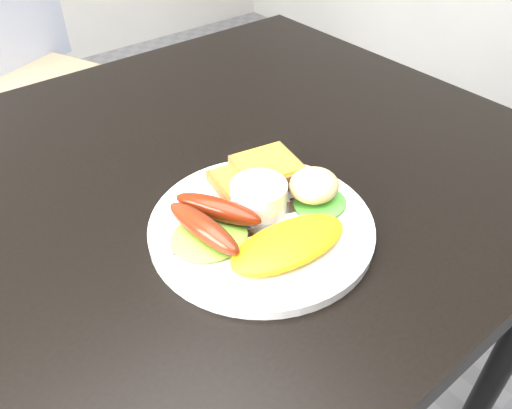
% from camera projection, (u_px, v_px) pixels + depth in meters
% --- Properties ---
extents(dining_table, '(1.20, 0.80, 0.04)m').
position_uv_depth(dining_table, '(129.00, 211.00, 0.64)').
color(dining_table, black).
rests_on(dining_table, ground).
extents(dining_chair, '(0.59, 0.59, 0.05)m').
position_uv_depth(dining_chair, '(40.00, 97.00, 1.48)').
color(dining_chair, tan).
rests_on(dining_chair, ground).
extents(plate, '(0.26, 0.26, 0.01)m').
position_uv_depth(plate, '(261.00, 226.00, 0.58)').
color(plate, white).
rests_on(plate, dining_table).
extents(lettuce_left, '(0.09, 0.09, 0.01)m').
position_uv_depth(lettuce_left, '(209.00, 237.00, 0.55)').
color(lettuce_left, '#5AA22E').
rests_on(lettuce_left, plate).
extents(lettuce_right, '(0.07, 0.07, 0.01)m').
position_uv_depth(lettuce_right, '(320.00, 203.00, 0.60)').
color(lettuce_right, green).
rests_on(lettuce_right, plate).
extents(omelette, '(0.15, 0.08, 0.02)m').
position_uv_depth(omelette, '(289.00, 244.00, 0.54)').
color(omelette, '#FE9C0C').
rests_on(omelette, plate).
extents(sausage_a, '(0.04, 0.11, 0.03)m').
position_uv_depth(sausage_a, '(203.00, 228.00, 0.54)').
color(sausage_a, maroon).
rests_on(sausage_a, lettuce_left).
extents(sausage_b, '(0.07, 0.11, 0.03)m').
position_uv_depth(sausage_b, '(218.00, 209.00, 0.56)').
color(sausage_b, '#64140E').
rests_on(sausage_b, lettuce_left).
extents(ramekin, '(0.09, 0.09, 0.04)m').
position_uv_depth(ramekin, '(259.00, 198.00, 0.58)').
color(ramekin, white).
rests_on(ramekin, plate).
extents(toast_a, '(0.09, 0.09, 0.01)m').
position_uv_depth(toast_a, '(245.00, 182.00, 0.63)').
color(toast_a, brown).
rests_on(toast_a, plate).
extents(toast_b, '(0.09, 0.09, 0.01)m').
position_uv_depth(toast_b, '(268.00, 167.00, 0.63)').
color(toast_b, '#965C28').
rests_on(toast_b, toast_a).
extents(potato_salad, '(0.08, 0.07, 0.03)m').
position_uv_depth(potato_salad, '(314.00, 185.00, 0.59)').
color(potato_salad, beige).
rests_on(potato_salad, lettuce_right).
extents(fork, '(0.14, 0.06, 0.00)m').
position_uv_depth(fork, '(235.00, 238.00, 0.55)').
color(fork, '#ADAFB7').
rests_on(fork, plate).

